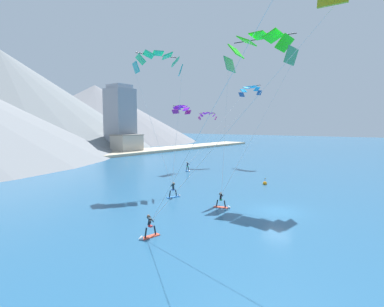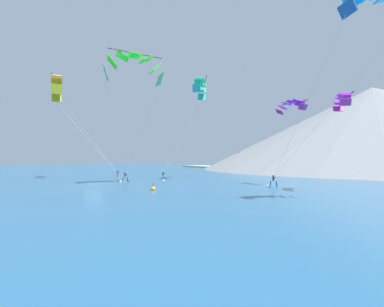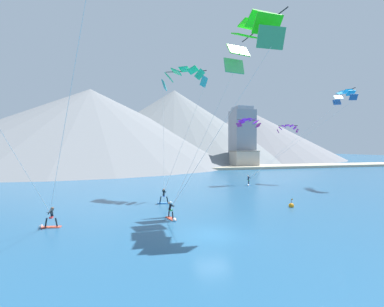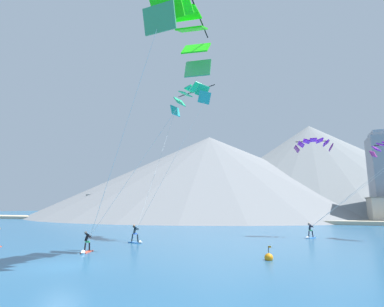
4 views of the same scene
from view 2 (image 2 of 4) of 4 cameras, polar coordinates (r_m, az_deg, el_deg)
The scene contains 16 objects.
ground_plane at distance 41.36m, azimuth -20.87°, elevation -6.36°, with size 400.00×400.00×0.00m, color #23567F.
kitesurfer_near_lead at distance 53.78m, azimuth -16.21°, elevation -4.74°, with size 1.78×0.70×1.68m.
kitesurfer_near_trail at distance 36.06m, azimuth 17.33°, elevation -6.29°, with size 1.22×1.70×1.77m.
kitesurfer_mid_center at distance 43.92m, azimuth -14.91°, elevation -5.55°, with size 0.85×1.78×1.63m.
kitesurfer_far_left at distance 44.93m, azimuth -6.41°, elevation -5.35°, with size 1.78×0.93×1.80m.
parafoil_kite_near_lead at distance 54.06m, azimuth -27.83°, elevation 13.13°, with size 7.79×11.87×17.15m.
parafoil_kite_near_trail at distance 25.61m, azimuth 35.31°, elevation 25.42°, with size 16.67×6.56×14.66m.
parafoil_kite_mid_center at distance 38.55m, azimuth -12.70°, elevation 18.61°, with size 9.04×8.29×17.05m.
parafoil_kite_far_left at distance 45.40m, azimuth 1.90°, elevation 14.62°, with size 6.70×7.46×16.03m.
parafoil_kite_distant_high_outer at distance 37.44m, azimuth 21.15°, elevation 9.99°, with size 4.51×1.88×1.59m.
parafoil_kite_distant_low_drift at distance 32.02m, azimuth 30.43°, elevation 10.25°, with size 3.47×3.24×1.56m.
race_marker_buoy at distance 31.30m, azimuth -8.58°, elevation -7.76°, with size 0.56×0.56×1.02m.
shoreline_strip at distance 69.95m, azimuth 30.48°, elevation -3.92°, with size 180.00×10.00×0.70m, color #BCAD8E.
shore_building_promenade_mid at distance 98.98m, azimuth 13.04°, elevation -1.54°, with size 8.37×6.61×6.76m.
shore_building_quay_east at distance 71.27m, azimuth 32.82°, elevation -2.58°, with size 10.30×6.13×3.82m.
mountain_peak_west_ridge at distance 119.53m, azimuth 35.22°, elevation 4.60°, with size 128.50×128.50×31.34m.
Camera 2 is at (41.16, -1.91, 3.60)m, focal length 24.00 mm.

